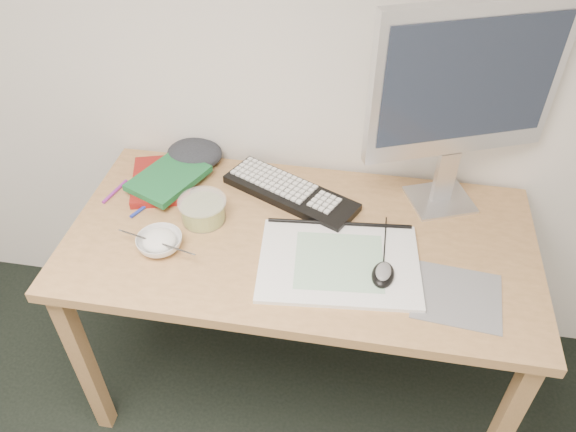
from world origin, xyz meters
name	(u,v)px	position (x,y,z in m)	size (l,w,h in m)	color
desk	(300,256)	(0.23, 1.43, 0.67)	(1.40, 0.70, 0.75)	tan
mousepad	(457,296)	(0.68, 1.27, 0.75)	(0.23, 0.21, 0.00)	slate
sketchpad	(339,263)	(0.36, 1.34, 0.76)	(0.45, 0.32, 0.01)	silver
keyboard	(290,193)	(0.17, 1.61, 0.76)	(0.45, 0.14, 0.03)	black
monitor	(466,88)	(0.65, 1.67, 1.15)	(0.53, 0.25, 0.65)	silver
mouse	(383,272)	(0.48, 1.30, 0.78)	(0.06, 0.10, 0.03)	black
rice_bowl	(160,243)	(-0.16, 1.31, 0.77)	(0.13, 0.13, 0.04)	silver
chopsticks	(156,242)	(-0.16, 1.29, 0.79)	(0.02, 0.02, 0.25)	silver
fruit_tub	(203,210)	(-0.08, 1.46, 0.79)	(0.15, 0.15, 0.07)	gold
book_red	(162,180)	(-0.26, 1.61, 0.76)	(0.19, 0.25, 0.03)	maroon
book_green	(168,178)	(-0.23, 1.59, 0.79)	(0.18, 0.24, 0.02)	#196432
cloth_lump	(195,154)	(-0.19, 1.75, 0.78)	(0.16, 0.14, 0.07)	#272A2F
pencil_pink	(303,235)	(0.24, 1.43, 0.75)	(0.01, 0.01, 0.17)	#D76B96
pencil_tan	(298,234)	(0.22, 1.44, 0.75)	(0.01, 0.01, 0.20)	tan
pencil_black	(341,229)	(0.35, 1.48, 0.75)	(0.01, 0.01, 0.19)	black
marker_blue	(145,207)	(-0.28, 1.47, 0.76)	(0.01, 0.01, 0.12)	#1F31AA
marker_orange	(161,191)	(-0.25, 1.56, 0.76)	(0.01, 0.01, 0.14)	orange
marker_purple	(115,191)	(-0.40, 1.53, 0.76)	(0.01, 0.01, 0.12)	#882893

